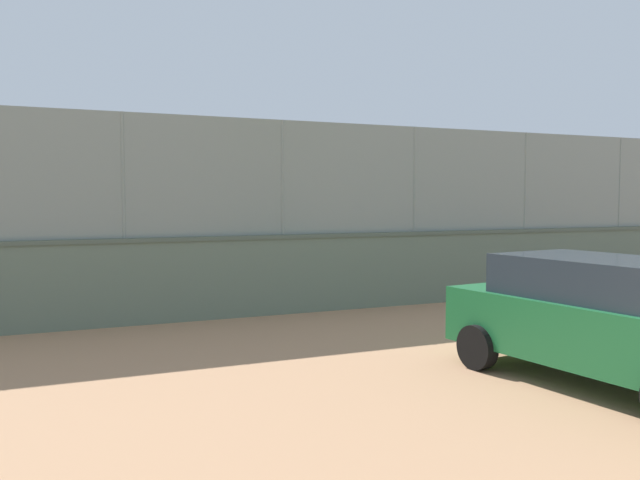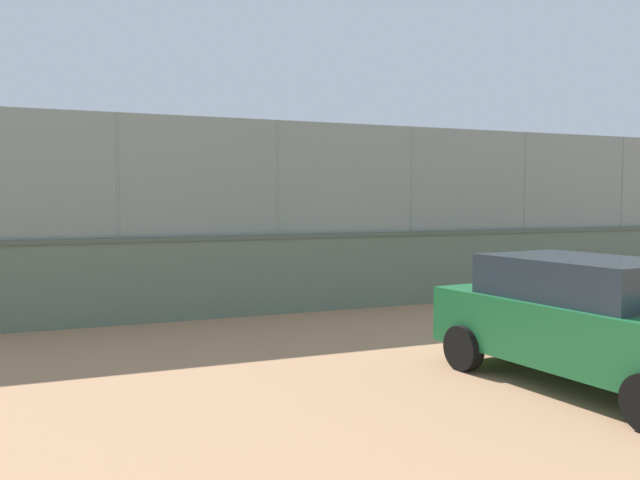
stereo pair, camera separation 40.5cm
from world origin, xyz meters
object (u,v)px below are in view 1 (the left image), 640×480
at_px(player_near_wall_returning, 468,250).
at_px(player_baseline_waiting, 214,243).
at_px(parked_car_green, 605,319).
at_px(sports_ball, 536,259).

bearing_deg(player_near_wall_returning, player_baseline_waiting, -46.45).
relative_size(player_near_wall_returning, player_baseline_waiting, 1.03).
bearing_deg(parked_car_green, player_near_wall_returning, -117.76).
height_order(player_near_wall_returning, sports_ball, player_near_wall_returning).
xyz_separation_m(sports_ball, parked_car_green, (5.43, 6.98, 0.03)).
relative_size(player_baseline_waiting, parked_car_green, 0.37).
height_order(player_near_wall_returning, player_baseline_waiting, player_near_wall_returning).
bearing_deg(sports_ball, player_near_wall_returning, -61.44).
xyz_separation_m(player_near_wall_returning, player_baseline_waiting, (5.52, -5.81, -0.03)).
height_order(player_baseline_waiting, sports_ball, player_baseline_waiting).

